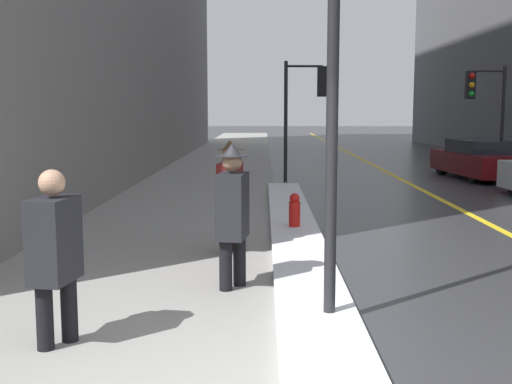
{
  "coord_description": "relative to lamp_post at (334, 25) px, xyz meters",
  "views": [
    {
      "loc": [
        -0.3,
        -4.65,
        2.16
      ],
      "look_at": [
        -0.4,
        4.0,
        1.05
      ],
      "focal_mm": 45.0,
      "sensor_mm": 36.0,
      "label": 1
    }
  ],
  "objects": [
    {
      "name": "sidewalk_slab",
      "position": [
        -2.38,
        13.28,
        -2.97
      ],
      "size": [
        4.0,
        80.0,
        0.01
      ],
      "color": "gray",
      "rests_on": "ground"
    },
    {
      "name": "road_centre_stripe",
      "position": [
        3.62,
        13.28,
        -2.98
      ],
      "size": [
        0.16,
        80.0,
        0.0
      ],
      "color": "gold",
      "rests_on": "ground"
    },
    {
      "name": "snow_bank_curb",
      "position": [
        -0.13,
        4.36,
        -2.93
      ],
      "size": [
        0.85,
        14.49,
        0.11
      ],
      "color": "white",
      "rests_on": "ground"
    },
    {
      "name": "lamp_post",
      "position": [
        0.0,
        0.0,
        0.0
      ],
      "size": [
        0.28,
        0.28,
        4.99
      ],
      "color": "black",
      "rests_on": "ground"
    },
    {
      "name": "traffic_light_near",
      "position": [
        0.67,
        13.09,
        -0.38
      ],
      "size": [
        1.31,
        0.33,
        3.6
      ],
      "rotation": [
        0.0,
        0.0,
        0.05
      ],
      "color": "black",
      "rests_on": "ground"
    },
    {
      "name": "traffic_light_far",
      "position": [
        6.43,
        14.74,
        -0.42
      ],
      "size": [
        1.31,
        0.32,
        3.55
      ],
      "rotation": [
        0.0,
        0.0,
        3.17
      ],
      "color": "black",
      "rests_on": "ground"
    },
    {
      "name": "pedestrian_trailing",
      "position": [
        -2.56,
        -0.71,
        -2.07
      ],
      "size": [
        0.39,
        0.76,
        1.64
      ],
      "rotation": [
        0.0,
        0.0,
        -1.72
      ],
      "color": "black",
      "rests_on": "ground"
    },
    {
      "name": "pedestrian_nearside",
      "position": [
        -1.05,
        1.21,
        -2.02
      ],
      "size": [
        0.4,
        0.58,
        1.76
      ],
      "rotation": [
        0.0,
        0.0,
        -1.72
      ],
      "color": "black",
      "rests_on": "ground"
    },
    {
      "name": "pedestrian_with_shoulder_bag",
      "position": [
        -1.18,
        3.16,
        -2.05
      ],
      "size": [
        0.39,
        0.76,
        1.72
      ],
      "rotation": [
        0.0,
        0.0,
        -1.72
      ],
      "color": "#340C0C",
      "rests_on": "ground"
    },
    {
      "name": "parked_car_maroon",
      "position": [
        6.26,
        13.94,
        -2.39
      ],
      "size": [
        2.28,
        4.34,
        1.22
      ],
      "rotation": [
        0.0,
        0.0,
        1.67
      ],
      "color": "#600F14",
      "rests_on": "ground"
    },
    {
      "name": "fire_hydrant",
      "position": [
        -0.13,
        4.84,
        -2.64
      ],
      "size": [
        0.2,
        0.2,
        0.7
      ],
      "color": "red",
      "rests_on": "ground"
    }
  ]
}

